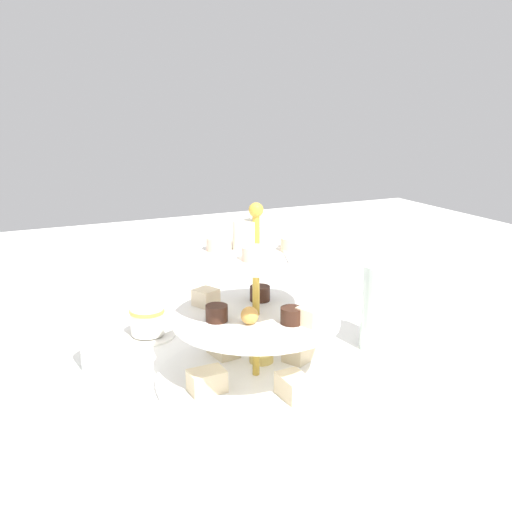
{
  "coord_description": "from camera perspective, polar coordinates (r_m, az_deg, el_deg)",
  "views": [
    {
      "loc": [
        -0.7,
        0.33,
        0.39
      ],
      "look_at": [
        0.0,
        0.0,
        0.18
      ],
      "focal_mm": 41.44,
      "sensor_mm": 36.0,
      "label": 1
    }
  ],
  "objects": [
    {
      "name": "butter_knife_right",
      "position": [
        1.12,
        -0.71,
        -5.32
      ],
      "size": [
        0.1,
        0.15,
        0.0
      ],
      "primitive_type": "cube",
      "rotation": [
        0.0,
        0.0,
        7.29
      ],
      "color": "silver",
      "rests_on": "ground_plane"
    },
    {
      "name": "teacup_with_saucer",
      "position": [
        1.02,
        -10.42,
        -6.4
      ],
      "size": [
        0.09,
        0.09,
        0.05
      ],
      "color": "white",
      "rests_on": "ground_plane"
    },
    {
      "name": "ground_plane",
      "position": [
        0.86,
        -0.0,
        -11.95
      ],
      "size": [
        2.4,
        2.4,
        0.0
      ],
      "primitive_type": "plane",
      "color": "white"
    },
    {
      "name": "butter_knife_left",
      "position": [
        0.7,
        15.81,
        -19.49
      ],
      "size": [
        0.06,
        0.17,
        0.0
      ],
      "primitive_type": "cube",
      "rotation": [
        0.0,
        0.0,
        4.97
      ],
      "color": "silver",
      "rests_on": "ground_plane"
    },
    {
      "name": "tiered_serving_stand",
      "position": [
        0.83,
        -0.02,
        -7.13
      ],
      "size": [
        0.28,
        0.28,
        0.26
      ],
      "color": "white",
      "rests_on": "ground_plane"
    },
    {
      "name": "water_glass_tall_right",
      "position": [
        0.96,
        12.12,
        -4.86
      ],
      "size": [
        0.07,
        0.07,
        0.14
      ],
      "primitive_type": "cylinder",
      "color": "silver",
      "rests_on": "ground_plane"
    },
    {
      "name": "water_glass_short_left",
      "position": [
        0.91,
        -14.6,
        -8.44
      ],
      "size": [
        0.06,
        0.06,
        0.07
      ],
      "primitive_type": "cylinder",
      "color": "silver",
      "rests_on": "ground_plane"
    }
  ]
}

